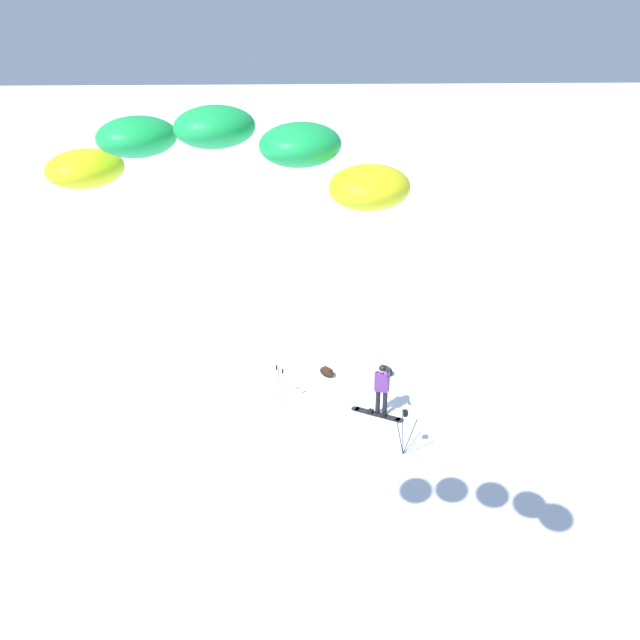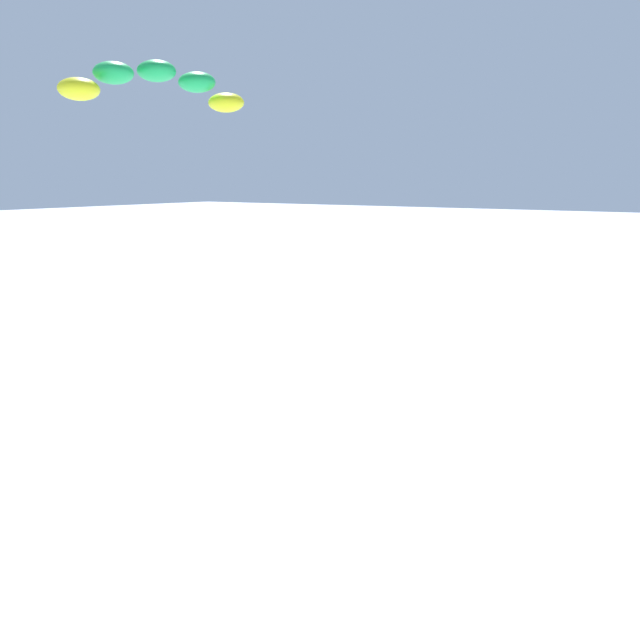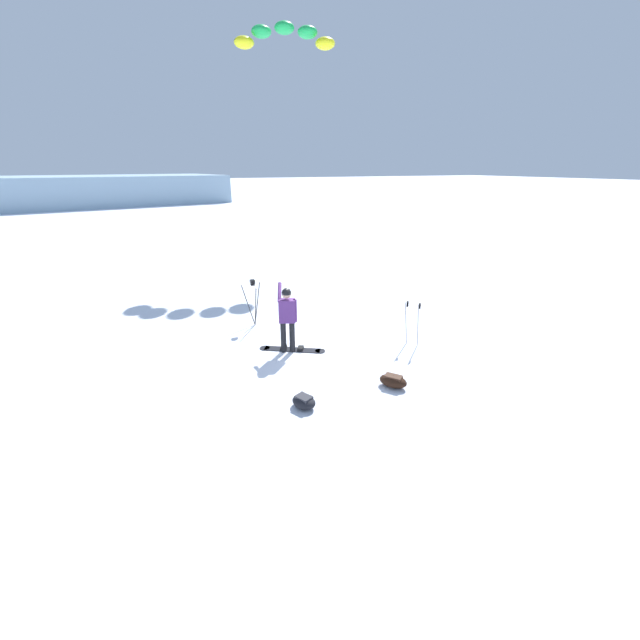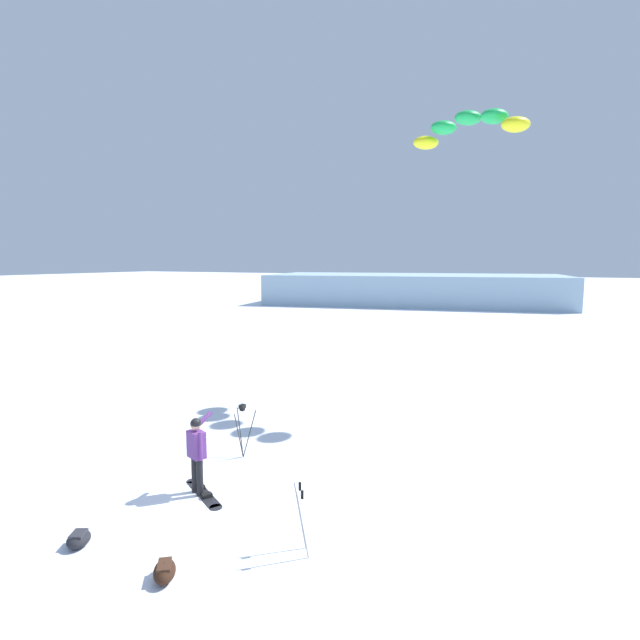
{
  "view_description": "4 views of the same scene",
  "coord_description": "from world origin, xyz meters",
  "views": [
    {
      "loc": [
        -2.31,
        -17.15,
        10.62
      ],
      "look_at": [
        -1.43,
        -4.92,
        5.28
      ],
      "focal_mm": 36.65,
      "sensor_mm": 36.0,
      "label": 1
    },
    {
      "loc": [
        6.2,
        0.14,
        7.34
      ],
      "look_at": [
        -1.36,
        -4.65,
        5.06
      ],
      "focal_mm": 30.43,
      "sensor_mm": 36.0,
      "label": 2
    },
    {
      "loc": [
        3.83,
        8.61,
        4.45
      ],
      "look_at": [
        0.1,
        0.32,
        0.92
      ],
      "focal_mm": 22.42,
      "sensor_mm": 36.0,
      "label": 3
    },
    {
      "loc": [
        -6.15,
        8.06,
        5.04
      ],
      "look_at": [
        -0.83,
        -2.87,
        3.58
      ],
      "focal_mm": 28.41,
      "sensor_mm": 36.0,
      "label": 4
    }
  ],
  "objects": [
    {
      "name": "distant_ridge",
      "position": [
        9.24,
        -48.19,
        1.65
      ],
      "size": [
        33.88,
        19.04,
        3.3
      ],
      "color": "#93B1C4",
      "rests_on": "ground_plane"
    },
    {
      "name": "ski_poles",
      "position": [
        -2.28,
        0.84,
        0.79
      ],
      "size": [
        0.39,
        0.38,
        1.2
      ],
      "color": "gray",
      "rests_on": "ground_plane"
    },
    {
      "name": "camera_tripod",
      "position": [
        1.06,
        -2.28,
        0.99
      ],
      "size": [
        0.59,
        0.59,
        1.39
      ],
      "color": "#262628",
      "rests_on": "ground_plane"
    },
    {
      "name": "traction_kite",
      "position": [
        -2.91,
        -9.97,
        9.47
      ],
      "size": [
        4.28,
        2.49,
        0.97
      ],
      "color": "yellow"
    },
    {
      "name": "gear_bag_small",
      "position": [
        1.37,
        2.36,
        0.13
      ],
      "size": [
        0.56,
        0.62,
        0.25
      ],
      "color": "black",
      "rests_on": "ground_plane"
    },
    {
      "name": "snowboarder",
      "position": [
        0.78,
        -0.15,
        1.03
      ],
      "size": [
        0.47,
        0.75,
        1.71
      ],
      "color": "black",
      "rests_on": "ground_plane"
    },
    {
      "name": "ground_plane",
      "position": [
        0.0,
        0.0,
        0.0
      ],
      "size": [
        300.0,
        300.0,
        0.0
      ],
      "primitive_type": "plane",
      "color": "white"
    },
    {
      "name": "snowboard",
      "position": [
        0.66,
        -0.19,
        0.03
      ],
      "size": [
        1.5,
        1.02,
        0.1
      ],
      "color": "black",
      "rests_on": "ground_plane"
    },
    {
      "name": "gear_bag_large",
      "position": [
        -0.67,
        2.42,
        0.14
      ],
      "size": [
        0.63,
        0.69,
        0.27
      ],
      "color": "black",
      "rests_on": "ground_plane"
    }
  ]
}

